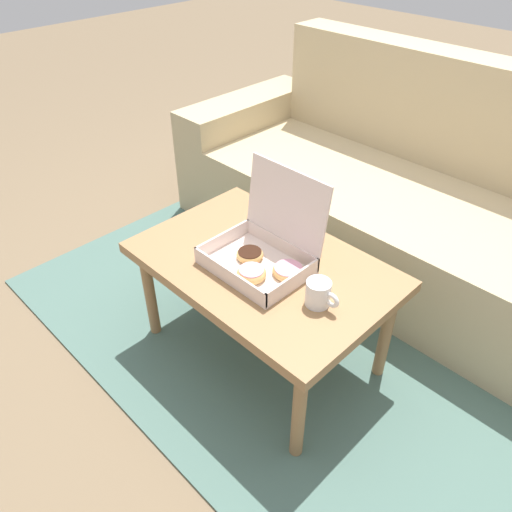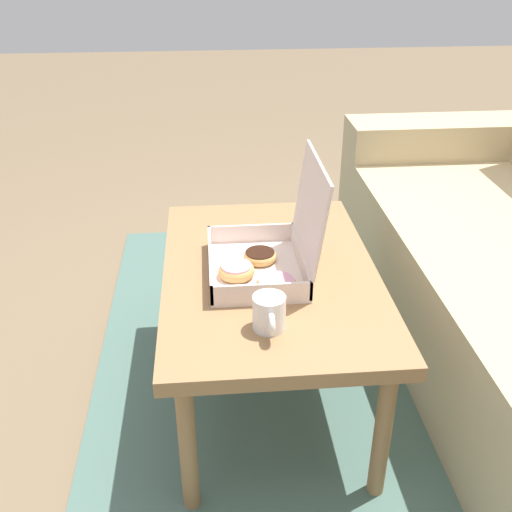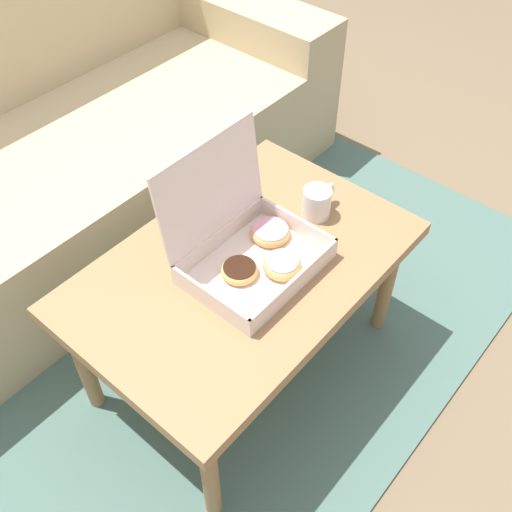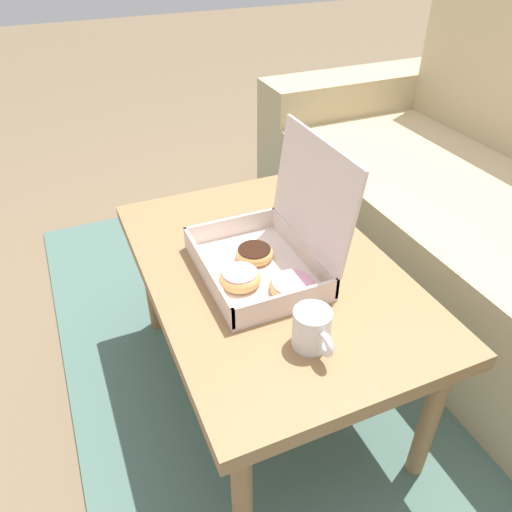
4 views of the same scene
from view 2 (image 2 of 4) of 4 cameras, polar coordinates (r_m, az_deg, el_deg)
ground_plane at (r=1.97m, az=4.10°, el=-12.90°), size 12.00×12.00×0.00m
area_rug at (r=2.03m, az=12.69°, el=-12.03°), size 2.34×1.92×0.01m
coffee_table at (r=1.71m, az=1.34°, el=-2.77°), size 0.91×0.60×0.46m
pastry_box at (r=1.64m, az=1.17°, el=0.07°), size 0.35×0.30×0.32m
coffee_mug at (r=1.43m, az=1.26°, el=-5.47°), size 0.12×0.08×0.09m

